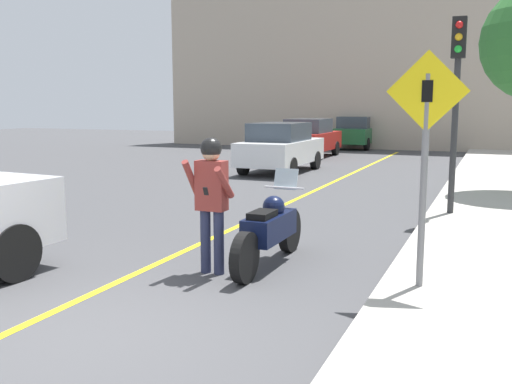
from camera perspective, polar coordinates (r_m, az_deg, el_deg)
ground_plane at (r=6.08m, az=-18.52°, el=-13.59°), size 80.00×80.00×0.00m
road_center_line at (r=11.31m, az=-0.50°, el=-2.82°), size 0.12×36.00×0.01m
building_backdrop at (r=30.50m, az=16.03°, el=12.47°), size 28.00×1.20×8.92m
motorcycle at (r=8.05m, az=1.39°, el=-3.81°), size 0.62×2.39×1.32m
person_biker at (r=7.59m, az=-4.49°, el=0.21°), size 0.59×0.49×1.84m
crossing_sign at (r=6.74m, az=16.55°, el=4.32°), size 0.91×0.08×2.71m
traffic_light at (r=11.69m, az=19.46°, el=10.64°), size 0.26×0.30×3.74m
parked_car_white at (r=19.41m, az=2.48°, el=4.51°), size 1.88×4.20×1.68m
parked_car_red at (r=25.21m, az=5.36°, el=5.44°), size 1.88×4.20×1.68m
parked_car_green at (r=30.79m, az=10.02°, el=5.92°), size 1.88×4.20×1.68m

